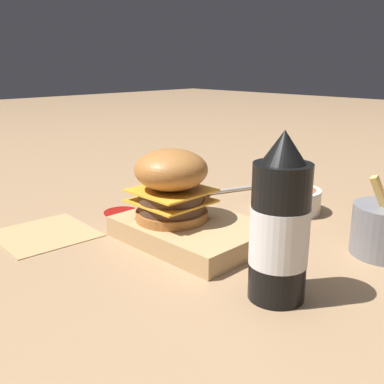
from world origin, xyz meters
The scene contains 8 objects.
ground_plane centered at (0.00, 0.00, 0.00)m, with size 6.00×6.00×0.00m, color #9E7A56.
serving_board centered at (-0.05, 0.03, 0.02)m, with size 0.24×0.17×0.03m.
burger centered at (-0.02, 0.05, 0.09)m, with size 0.12×0.12×0.12m.
ketchup_bottle centered at (-0.25, 0.08, 0.09)m, with size 0.07×0.07×0.21m.
side_bowl centered at (-0.08, -0.21, 0.02)m, with size 0.11×0.11×0.05m.
spoon centered at (0.11, -0.19, 0.01)m, with size 0.08×0.18×0.01m.
ketchup_puddle centered at (0.15, 0.03, 0.00)m, with size 0.07×0.07×0.00m.
parchment_square centered at (0.15, 0.19, 0.00)m, with size 0.16×0.16×0.00m.
Camera 1 is at (-0.54, 0.51, 0.28)m, focal length 42.00 mm.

